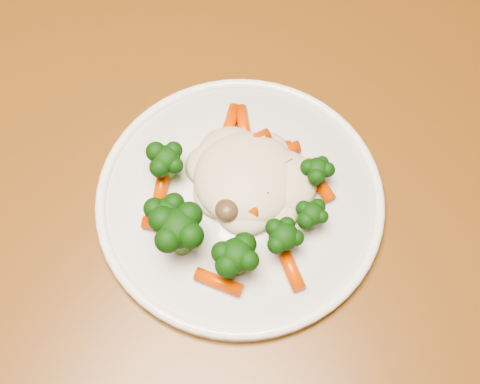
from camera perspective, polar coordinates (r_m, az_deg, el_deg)
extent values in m
plane|color=brown|center=(1.32, -1.29, -10.64)|extent=(3.00, 3.00, 0.00)
cube|color=brown|center=(0.60, -4.08, -0.69)|extent=(1.52, 1.29, 0.04)
cylinder|color=white|center=(0.57, 0.00, -0.66)|extent=(0.27, 0.27, 0.01)
ellipsoid|color=beige|center=(0.55, 0.64, 1.90)|extent=(0.12, 0.10, 0.04)
ellipsoid|color=black|center=(0.54, -6.89, -2.42)|extent=(0.04, 0.04, 0.04)
ellipsoid|color=black|center=(0.52, -5.73, -4.08)|extent=(0.06, 0.06, 0.05)
ellipsoid|color=black|center=(0.51, -0.33, -6.46)|extent=(0.05, 0.05, 0.04)
ellipsoid|color=black|center=(0.52, 4.09, -4.65)|extent=(0.04, 0.04, 0.04)
ellipsoid|color=black|center=(0.54, 6.76, -2.44)|extent=(0.03, 0.03, 0.03)
ellipsoid|color=black|center=(0.56, 7.25, 1.72)|extent=(0.04, 0.04, 0.03)
ellipsoid|color=black|center=(0.56, -6.90, 2.59)|extent=(0.04, 0.04, 0.04)
cylinder|color=#DF4B05|center=(0.59, 0.33, 6.28)|extent=(0.03, 0.04, 0.01)
cylinder|color=#DF4B05|center=(0.58, 2.79, 4.25)|extent=(0.04, 0.03, 0.01)
cylinder|color=#DF4B05|center=(0.57, 7.41, 1.09)|extent=(0.04, 0.04, 0.01)
cylinder|color=#DF4B05|center=(0.57, -7.37, 1.17)|extent=(0.03, 0.05, 0.01)
cylinder|color=#DF4B05|center=(0.55, -7.05, -3.22)|extent=(0.04, 0.02, 0.01)
cylinder|color=#DF4B05|center=(0.52, -2.05, -8.53)|extent=(0.04, 0.01, 0.01)
cylinder|color=#DF4B05|center=(0.53, 4.74, -7.03)|extent=(0.04, 0.04, 0.01)
cylinder|color=#DF4B05|center=(0.54, 1.86, -0.46)|extent=(0.01, 0.04, 0.01)
cylinder|color=#DF4B05|center=(0.57, 0.88, 4.67)|extent=(0.03, 0.04, 0.01)
cylinder|color=#DF4B05|center=(0.59, -1.08, 6.12)|extent=(0.02, 0.05, 0.01)
cylinder|color=#DF4B05|center=(0.58, 3.74, 3.78)|extent=(0.04, 0.04, 0.01)
ellipsoid|color=brown|center=(0.55, 0.66, 1.39)|extent=(0.03, 0.03, 0.02)
ellipsoid|color=brown|center=(0.54, 2.33, -0.11)|extent=(0.02, 0.02, 0.01)
ellipsoid|color=brown|center=(0.55, -1.63, 1.39)|extent=(0.02, 0.02, 0.02)
ellipsoid|color=brown|center=(0.53, -1.23, -1.69)|extent=(0.02, 0.02, 0.02)
cube|color=tan|center=(0.57, 1.36, 4.39)|extent=(0.03, 0.02, 0.01)
cube|color=tan|center=(0.56, 3.81, 3.12)|extent=(0.02, 0.02, 0.01)
cube|color=tan|center=(0.57, -1.49, 4.17)|extent=(0.02, 0.02, 0.01)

